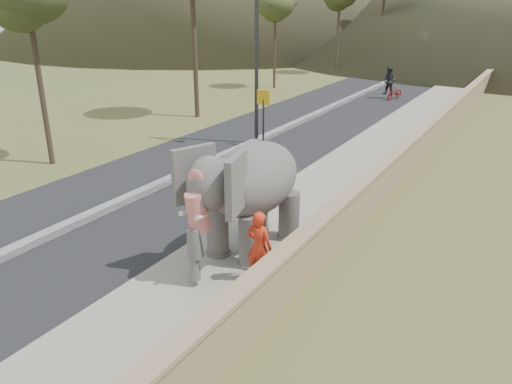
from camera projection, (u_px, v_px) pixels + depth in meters
ground at (169, 318)px, 9.84m from camera, size 160.00×160.00×0.00m
road at (233, 154)px, 20.23m from camera, size 7.00×120.00×0.03m
median at (233, 152)px, 20.20m from camera, size 0.35×120.00×0.22m
walkway at (350, 173)px, 17.84m from camera, size 3.00×120.00×0.15m
parapet at (397, 168)px, 16.89m from camera, size 0.30×120.00×1.10m
lamppost at (263, 26)px, 19.87m from camera, size 1.76×0.36×8.00m
signboard at (263, 108)px, 20.72m from camera, size 0.60×0.08×2.40m
elephant_and_man at (254, 195)px, 11.92m from camera, size 2.33×3.92×2.76m
motorcyclist at (392, 87)px, 31.09m from camera, size 1.34×1.75×1.97m
trees at (503, 33)px, 31.19m from camera, size 47.55×45.01×9.01m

